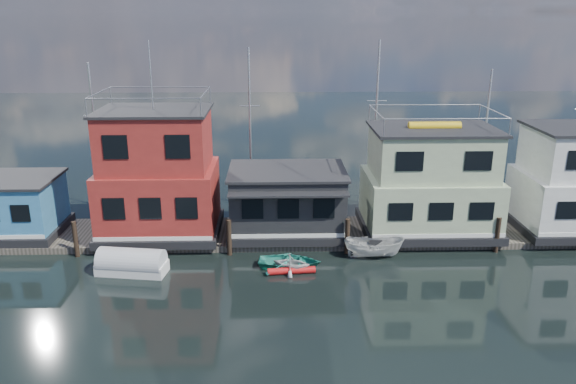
{
  "coord_description": "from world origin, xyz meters",
  "views": [
    {
      "loc": [
        -1.34,
        -21.54,
        13.82
      ],
      "look_at": [
        -0.45,
        12.0,
        3.0
      ],
      "focal_mm": 35.0,
      "sensor_mm": 36.0,
      "label": 1
    }
  ],
  "objects_px": {
    "houseboat_dark": "(287,201)",
    "houseboat_green": "(430,183)",
    "tarp_runabout": "(132,263)",
    "motorboat": "(374,247)",
    "houseboat_red": "(158,176)",
    "houseboat_blue": "(8,206)",
    "dinghy_teal": "(290,262)",
    "dinghy_white": "(291,263)",
    "red_kayak": "(292,271)"
  },
  "relations": [
    {
      "from": "houseboat_dark",
      "to": "houseboat_green",
      "type": "distance_m",
      "value": 9.07
    },
    {
      "from": "tarp_runabout",
      "to": "houseboat_green",
      "type": "bearing_deg",
      "value": 24.61
    },
    {
      "from": "motorboat",
      "to": "houseboat_green",
      "type": "bearing_deg",
      "value": -43.53
    },
    {
      "from": "houseboat_red",
      "to": "motorboat",
      "type": "distance_m",
      "value": 13.88
    },
    {
      "from": "houseboat_blue",
      "to": "motorboat",
      "type": "distance_m",
      "value": 22.81
    },
    {
      "from": "houseboat_green",
      "to": "dinghy_teal",
      "type": "xyz_separation_m",
      "value": [
        -8.98,
        -4.71,
        -3.18
      ]
    },
    {
      "from": "houseboat_blue",
      "to": "dinghy_white",
      "type": "distance_m",
      "value": 18.42
    },
    {
      "from": "houseboat_green",
      "to": "tarp_runabout",
      "type": "distance_m",
      "value": 18.68
    },
    {
      "from": "tarp_runabout",
      "to": "red_kayak",
      "type": "height_order",
      "value": "tarp_runabout"
    },
    {
      "from": "houseboat_dark",
      "to": "dinghy_white",
      "type": "relative_size",
      "value": 3.6
    },
    {
      "from": "motorboat",
      "to": "red_kayak",
      "type": "height_order",
      "value": "motorboat"
    },
    {
      "from": "houseboat_red",
      "to": "motorboat",
      "type": "relative_size",
      "value": 3.42
    },
    {
      "from": "dinghy_teal",
      "to": "motorboat",
      "type": "height_order",
      "value": "motorboat"
    },
    {
      "from": "dinghy_white",
      "to": "red_kayak",
      "type": "distance_m",
      "value": 0.45
    },
    {
      "from": "houseboat_red",
      "to": "red_kayak",
      "type": "xyz_separation_m",
      "value": [
        8.1,
        -5.46,
        -3.91
      ]
    },
    {
      "from": "houseboat_red",
      "to": "dinghy_teal",
      "type": "relative_size",
      "value": 3.36
    },
    {
      "from": "houseboat_green",
      "to": "red_kayak",
      "type": "distance_m",
      "value": 10.97
    },
    {
      "from": "dinghy_teal",
      "to": "motorboat",
      "type": "xyz_separation_m",
      "value": [
        4.98,
        1.25,
        0.31
      ]
    },
    {
      "from": "houseboat_green",
      "to": "red_kayak",
      "type": "relative_size",
      "value": 3.17
    },
    {
      "from": "dinghy_white",
      "to": "motorboat",
      "type": "xyz_separation_m",
      "value": [
        4.89,
        1.71,
        0.13
      ]
    },
    {
      "from": "dinghy_white",
      "to": "motorboat",
      "type": "relative_size",
      "value": 0.59
    },
    {
      "from": "houseboat_blue",
      "to": "dinghy_teal",
      "type": "bearing_deg",
      "value": -15.04
    },
    {
      "from": "houseboat_dark",
      "to": "red_kayak",
      "type": "height_order",
      "value": "houseboat_dark"
    },
    {
      "from": "dinghy_white",
      "to": "tarp_runabout",
      "type": "xyz_separation_m",
      "value": [
        -8.82,
        0.06,
        0.03
      ]
    },
    {
      "from": "houseboat_dark",
      "to": "dinghy_white",
      "type": "bearing_deg",
      "value": -88.85
    },
    {
      "from": "dinghy_white",
      "to": "houseboat_dark",
      "type": "bearing_deg",
      "value": 16.62
    },
    {
      "from": "houseboat_green",
      "to": "motorboat",
      "type": "relative_size",
      "value": 2.42
    },
    {
      "from": "houseboat_blue",
      "to": "dinghy_white",
      "type": "bearing_deg",
      "value": -16.36
    },
    {
      "from": "houseboat_green",
      "to": "red_kayak",
      "type": "xyz_separation_m",
      "value": [
        -8.9,
        -5.46,
        -3.36
      ]
    },
    {
      "from": "houseboat_blue",
      "to": "houseboat_green",
      "type": "height_order",
      "value": "houseboat_green"
    },
    {
      "from": "dinghy_teal",
      "to": "red_kayak",
      "type": "bearing_deg",
      "value": -167.59
    },
    {
      "from": "dinghy_white",
      "to": "motorboat",
      "type": "distance_m",
      "value": 5.18
    },
    {
      "from": "dinghy_teal",
      "to": "motorboat",
      "type": "distance_m",
      "value": 5.14
    },
    {
      "from": "houseboat_red",
      "to": "red_kayak",
      "type": "bearing_deg",
      "value": -33.97
    },
    {
      "from": "houseboat_blue",
      "to": "motorboat",
      "type": "relative_size",
      "value": 1.84
    },
    {
      "from": "houseboat_blue",
      "to": "houseboat_dark",
      "type": "xyz_separation_m",
      "value": [
        17.5,
        -0.02,
        0.21
      ]
    },
    {
      "from": "houseboat_red",
      "to": "houseboat_green",
      "type": "xyz_separation_m",
      "value": [
        17.0,
        0.0,
        -0.55
      ]
    },
    {
      "from": "tarp_runabout",
      "to": "dinghy_teal",
      "type": "distance_m",
      "value": 8.75
    },
    {
      "from": "red_kayak",
      "to": "houseboat_dark",
      "type": "bearing_deg",
      "value": 85.81
    },
    {
      "from": "houseboat_dark",
      "to": "motorboat",
      "type": "bearing_deg",
      "value": -34.54
    },
    {
      "from": "motorboat",
      "to": "houseboat_red",
      "type": "bearing_deg",
      "value": 80.79
    },
    {
      "from": "houseboat_red",
      "to": "houseboat_dark",
      "type": "relative_size",
      "value": 1.6
    },
    {
      "from": "tarp_runabout",
      "to": "houseboat_dark",
      "type": "bearing_deg",
      "value": 38.81
    },
    {
      "from": "red_kayak",
      "to": "houseboat_blue",
      "type": "bearing_deg",
      "value": 157.53
    },
    {
      "from": "houseboat_red",
      "to": "dinghy_white",
      "type": "height_order",
      "value": "houseboat_red"
    },
    {
      "from": "houseboat_blue",
      "to": "houseboat_green",
      "type": "relative_size",
      "value": 0.76
    },
    {
      "from": "tarp_runabout",
      "to": "motorboat",
      "type": "height_order",
      "value": "tarp_runabout"
    },
    {
      "from": "dinghy_white",
      "to": "red_kayak",
      "type": "height_order",
      "value": "dinghy_white"
    },
    {
      "from": "dinghy_white",
      "to": "dinghy_teal",
      "type": "distance_m",
      "value": 0.5
    },
    {
      "from": "dinghy_teal",
      "to": "dinghy_white",
      "type": "bearing_deg",
      "value": -163.28
    }
  ]
}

